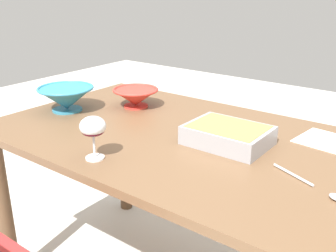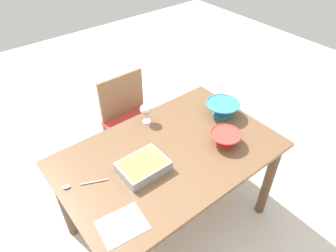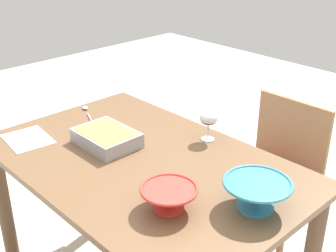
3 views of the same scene
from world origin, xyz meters
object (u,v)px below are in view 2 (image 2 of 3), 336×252
at_px(mixing_bowl, 225,138).
at_px(napkin, 122,225).
at_px(casserole_dish, 143,166).
at_px(small_bowl, 222,108).
at_px(chair, 129,116).
at_px(serving_spoon, 76,185).
at_px(dining_table, 169,165).
at_px(wine_glass, 146,110).

height_order(mixing_bowl, napkin, mixing_bowl).
relative_size(casserole_dish, small_bowl, 1.14).
height_order(chair, serving_spoon, chair).
relative_size(dining_table, napkin, 5.99).
bearing_deg(chair, napkin, -123.50).
bearing_deg(dining_table, serving_spoon, 168.77).
bearing_deg(serving_spoon, small_bowl, -2.55).
xyz_separation_m(dining_table, serving_spoon, (-0.60, 0.12, 0.13)).
distance_m(dining_table, casserole_dish, 0.28).
height_order(chair, casserole_dish, chair).
relative_size(chair, mixing_bowl, 4.03).
relative_size(casserole_dish, napkin, 1.20).
bearing_deg(mixing_bowl, chair, 98.90).
height_order(casserole_dish, napkin, casserole_dish).
distance_m(dining_table, small_bowl, 0.59).
xyz_separation_m(mixing_bowl, small_bowl, (0.21, 0.23, 0.01)).
xyz_separation_m(mixing_bowl, serving_spoon, (-0.94, 0.28, -0.04)).
relative_size(wine_glass, mixing_bowl, 0.70).
relative_size(small_bowl, napkin, 1.05).
distance_m(casserole_dish, mixing_bowl, 0.58).
distance_m(chair, small_bowl, 0.90).
height_order(dining_table, napkin, napkin).
bearing_deg(dining_table, mixing_bowl, -25.66).
bearing_deg(wine_glass, mixing_bowl, -62.02).
height_order(dining_table, casserole_dish, casserole_dish).
relative_size(mixing_bowl, napkin, 0.89).
bearing_deg(mixing_bowl, serving_spoon, 163.26).
xyz_separation_m(chair, small_bowl, (0.37, -0.74, 0.35)).
distance_m(chair, mixing_bowl, 1.04).
distance_m(dining_table, mixing_bowl, 0.42).
relative_size(dining_table, small_bowl, 5.71).
bearing_deg(mixing_bowl, wine_glass, 117.98).
bearing_deg(chair, wine_glass, -104.73).
distance_m(serving_spoon, napkin, 0.39).
bearing_deg(serving_spoon, casserole_dish, -20.97).
bearing_deg(napkin, mixing_bowl, 6.81).
xyz_separation_m(dining_table, chair, (0.19, 0.81, -0.17)).
height_order(dining_table, mixing_bowl, mixing_bowl).
relative_size(wine_glass, casserole_dish, 0.52).
distance_m(dining_table, chair, 0.85).
distance_m(small_bowl, serving_spoon, 1.15).
height_order(casserole_dish, small_bowl, small_bowl).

